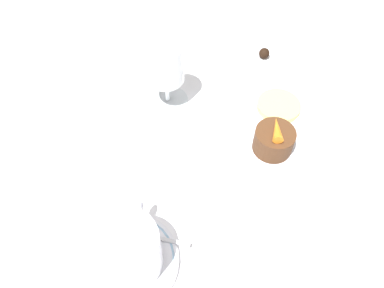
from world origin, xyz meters
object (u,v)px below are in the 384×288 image
Objects in this scene: wine_glass at (165,68)px; dessert_cake at (273,140)px; coffee_cup at (124,250)px; fork at (233,230)px; dinner_plate at (272,136)px.

wine_glass is 1.99× the size of dessert_cake.
coffee_cup reaches higher than fork.
fork is at bearing 168.32° from dinner_plate.
wine_glass is at bearing 76.70° from dinner_plate.
dinner_plate is 0.30m from coffee_cup.
dinner_plate reaches higher than fork.
wine_glass is 0.21m from dessert_cake.
dinner_plate is 2.20× the size of wine_glass.
fork is at bearing 165.97° from dessert_cake.
dessert_cake is (0.22, -0.16, -0.01)m from coffee_cup.
fork is at bearing -59.14° from coffee_cup.
wine_glass is (0.04, 0.19, 0.07)m from dinner_plate.
dessert_cake reaches higher than dinner_plate.
coffee_cup is 0.96× the size of wine_glass.
dessert_cake is (-0.03, -0.00, 0.03)m from dinner_plate.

